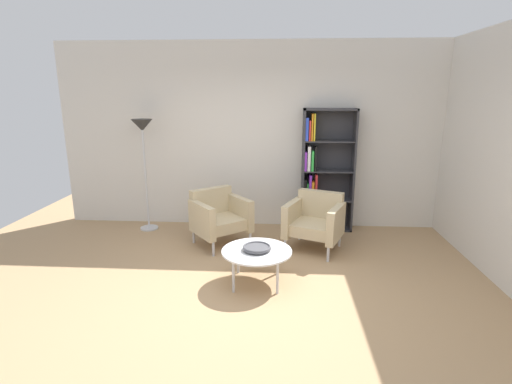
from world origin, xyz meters
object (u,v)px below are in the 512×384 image
at_px(decorative_bowl, 257,247).
at_px(floor_lamp_torchiere, 143,139).
at_px(armchair_by_bookshelf, 315,220).
at_px(bookshelf_tall, 322,173).
at_px(coffee_table_low, 257,253).
at_px(armchair_near_window, 219,216).

distance_m(decorative_bowl, floor_lamp_torchiere, 2.72).
relative_size(armchair_by_bookshelf, floor_lamp_torchiere, 0.52).
height_order(bookshelf_tall, floor_lamp_torchiere, bookshelf_tall).
relative_size(bookshelf_tall, floor_lamp_torchiere, 1.09).
bearing_deg(coffee_table_low, decorative_bowl, 75.96).
relative_size(bookshelf_tall, decorative_bowl, 5.94).
height_order(coffee_table_low, floor_lamp_torchiere, floor_lamp_torchiere).
height_order(armchair_by_bookshelf, floor_lamp_torchiere, floor_lamp_torchiere).
distance_m(bookshelf_tall, decorative_bowl, 2.17).
bearing_deg(floor_lamp_torchiere, decorative_bowl, -43.01).
relative_size(coffee_table_low, armchair_near_window, 0.84).
relative_size(armchair_by_bookshelf, armchair_near_window, 0.95).
bearing_deg(armchair_near_window, decorative_bowl, -101.37).
distance_m(armchair_by_bookshelf, floor_lamp_torchiere, 2.86).
distance_m(coffee_table_low, armchair_near_window, 1.33).
xyz_separation_m(coffee_table_low, decorative_bowl, (0.00, 0.00, 0.06)).
xyz_separation_m(bookshelf_tall, decorative_bowl, (-0.90, -1.91, -0.48)).
bearing_deg(floor_lamp_torchiere, bookshelf_tall, 4.11).
height_order(bookshelf_tall, armchair_by_bookshelf, bookshelf_tall).
distance_m(decorative_bowl, armchair_by_bookshelf, 1.31).
bearing_deg(coffee_table_low, armchair_by_bookshelf, 55.30).
bearing_deg(armchair_by_bookshelf, decorative_bowl, -102.23).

